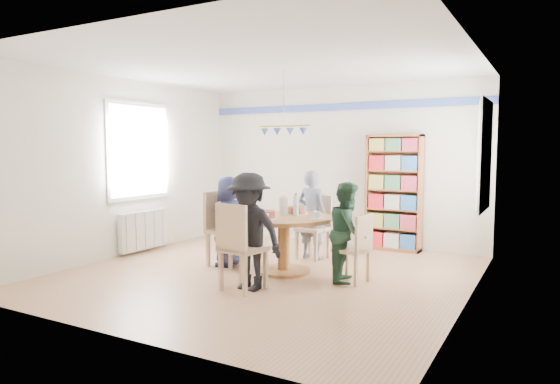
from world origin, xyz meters
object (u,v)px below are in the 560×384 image
Objects in this scene: person_right at (348,232)px; chair_far at (316,224)px; chair_right at (357,245)px; chair_left at (221,224)px; dining_table at (284,231)px; person_left at (229,221)px; chair_near at (238,243)px; radiator at (144,230)px; person_far at (312,215)px; person_near at (249,232)px; bookshelf at (394,194)px.

chair_far is at bearing 25.87° from person_right.
chair_left is at bearing 179.52° from chair_right.
dining_table is 1.02m from chair_far.
person_left reaches higher than dining_table.
chair_far is 1.38m from person_right.
dining_table is 1.27× the size of chair_near.
person_far reaches higher than radiator.
person_near reaches higher than person_far.
radiator is 1.18× the size of chair_right.
dining_table is 1.05× the size of person_right.
chair_far is at bearing 19.80° from radiator.
person_near is at bearing -88.77° from chair_far.
person_far is (-0.03, 0.94, 0.11)m from dining_table.
person_near is (0.03, -0.91, 0.13)m from dining_table.
person_left is (-1.89, 0.02, 0.16)m from chair_right.
chair_far is 0.75× the size of person_left.
person_left is 0.68× the size of bookshelf.
bookshelf is (1.71, 2.16, 0.29)m from person_left.
chair_near reaches higher than chair_right.
person_left is at bearing 58.20° from person_far.
person_far is at bearing 29.05° from person_right.
radiator is 0.80× the size of person_left.
chair_near is 3.31m from bookshelf.
chair_right is 0.64× the size of person_far.
chair_right is 1.49m from chair_far.
person_left is at bearing 129.23° from chair_near.
bookshelf is at bearing 74.44° from chair_near.
chair_right is at bearing -2.52° from dining_table.
chair_near is (-1.06, -0.99, 0.09)m from chair_right.
radiator is 3.50m from person_right.
chair_near is at bearing -90.59° from chair_far.
person_near reaches higher than chair_far.
chair_right is (2.02, -0.02, -0.11)m from chair_left.
bookshelf is at bearing -117.79° from person_far.
radiator is at bearing 177.91° from dining_table.
chair_left is 1.44m from chair_far.
chair_far is (2.57, 0.93, 0.17)m from radiator.
chair_right is at bearing -45.71° from chair_far.
person_right is (1.76, 0.01, -0.01)m from person_left.
bookshelf is at bearing 52.26° from chair_far.
person_near is at bearing -105.11° from bookshelf.
person_near is (-0.87, -0.89, 0.07)m from person_right.
chair_right is at bearing 45.29° from person_near.
person_left is 1.25m from person_near.
person_near is at bearing -40.63° from chair_left.
chair_left is at bearing -103.03° from person_left.
person_left is (-0.85, -1.05, 0.11)m from chair_far.
dining_table is 1.03× the size of person_left.
person_right is at bearing 143.32° from person_far.
person_far is 0.71× the size of bookshelf.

